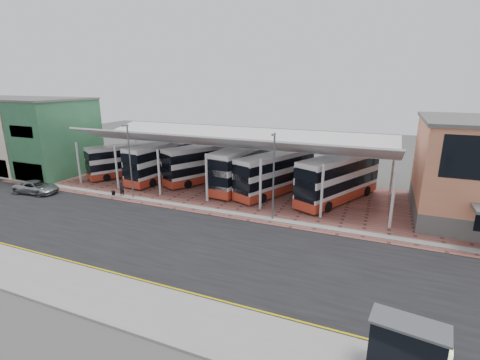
{
  "coord_description": "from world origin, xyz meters",
  "views": [
    {
      "loc": [
        10.88,
        -22.47,
        12.34
      ],
      "look_at": [
        -1.43,
        6.69,
        3.37
      ],
      "focal_mm": 26.0,
      "sensor_mm": 36.0,
      "label": 1
    }
  ],
  "objects_px": {
    "bus_3": "(244,167)",
    "bus_5": "(339,178)",
    "silver_car": "(37,187)",
    "pedestrian": "(122,189)",
    "bus_0": "(128,160)",
    "bus_2": "(206,163)",
    "bus_1": "(164,161)",
    "bus_shelter": "(414,349)",
    "bus_4": "(276,174)"
  },
  "relations": [
    {
      "from": "bus_0",
      "to": "bus_shelter",
      "type": "height_order",
      "value": "bus_0"
    },
    {
      "from": "bus_1",
      "to": "bus_3",
      "type": "bearing_deg",
      "value": 9.95
    },
    {
      "from": "bus_1",
      "to": "pedestrian",
      "type": "bearing_deg",
      "value": -83.73
    },
    {
      "from": "bus_0",
      "to": "pedestrian",
      "type": "relative_size",
      "value": 6.14
    },
    {
      "from": "bus_5",
      "to": "silver_car",
      "type": "bearing_deg",
      "value": -136.7
    },
    {
      "from": "bus_1",
      "to": "bus_5",
      "type": "height_order",
      "value": "bus_5"
    },
    {
      "from": "bus_1",
      "to": "bus_3",
      "type": "height_order",
      "value": "bus_3"
    },
    {
      "from": "bus_3",
      "to": "silver_car",
      "type": "bearing_deg",
      "value": -145.35
    },
    {
      "from": "bus_1",
      "to": "bus_5",
      "type": "xyz_separation_m",
      "value": [
        22.16,
        -0.09,
        0.04
      ]
    },
    {
      "from": "bus_3",
      "to": "pedestrian",
      "type": "distance_m",
      "value": 14.11
    },
    {
      "from": "bus_3",
      "to": "bus_5",
      "type": "xyz_separation_m",
      "value": [
        11.21,
        -0.77,
        -0.04
      ]
    },
    {
      "from": "silver_car",
      "to": "pedestrian",
      "type": "distance_m",
      "value": 10.3
    },
    {
      "from": "bus_1",
      "to": "bus_3",
      "type": "distance_m",
      "value": 10.97
    },
    {
      "from": "bus_1",
      "to": "bus_4",
      "type": "relative_size",
      "value": 1.05
    },
    {
      "from": "bus_1",
      "to": "pedestrian",
      "type": "distance_m",
      "value": 8.21
    },
    {
      "from": "bus_4",
      "to": "pedestrian",
      "type": "relative_size",
      "value": 6.85
    },
    {
      "from": "bus_5",
      "to": "bus_4",
      "type": "bearing_deg",
      "value": -153.7
    },
    {
      "from": "bus_5",
      "to": "bus_shelter",
      "type": "height_order",
      "value": "bus_5"
    },
    {
      "from": "bus_0",
      "to": "silver_car",
      "type": "xyz_separation_m",
      "value": [
        -4.44,
        -10.33,
        -1.44
      ]
    },
    {
      "from": "bus_1",
      "to": "bus_0",
      "type": "bearing_deg",
      "value": -168.47
    },
    {
      "from": "bus_1",
      "to": "bus_shelter",
      "type": "distance_m",
      "value": 36.44
    },
    {
      "from": "bus_4",
      "to": "pedestrian",
      "type": "distance_m",
      "value": 17.19
    },
    {
      "from": "bus_2",
      "to": "bus_5",
      "type": "distance_m",
      "value": 16.64
    },
    {
      "from": "bus_1",
      "to": "bus_2",
      "type": "xyz_separation_m",
      "value": [
        5.56,
        1.18,
        -0.08
      ]
    },
    {
      "from": "bus_2",
      "to": "bus_1",
      "type": "bearing_deg",
      "value": -141.14
    },
    {
      "from": "bus_2",
      "to": "bus_4",
      "type": "relative_size",
      "value": 0.99
    },
    {
      "from": "bus_0",
      "to": "bus_shelter",
      "type": "distance_m",
      "value": 40.57
    },
    {
      "from": "bus_0",
      "to": "bus_3",
      "type": "bearing_deg",
      "value": 34.17
    },
    {
      "from": "pedestrian",
      "to": "bus_5",
      "type": "bearing_deg",
      "value": -57.99
    },
    {
      "from": "bus_1",
      "to": "bus_shelter",
      "type": "relative_size",
      "value": 3.59
    },
    {
      "from": "bus_1",
      "to": "bus_shelter",
      "type": "xyz_separation_m",
      "value": [
        28.28,
        -22.98,
        -0.73
      ]
    },
    {
      "from": "bus_1",
      "to": "pedestrian",
      "type": "relative_size",
      "value": 7.2
    },
    {
      "from": "bus_2",
      "to": "bus_5",
      "type": "xyz_separation_m",
      "value": [
        16.59,
        -1.27,
        0.12
      ]
    },
    {
      "from": "bus_2",
      "to": "bus_5",
      "type": "bearing_deg",
      "value": 22.47
    },
    {
      "from": "silver_car",
      "to": "bus_shelter",
      "type": "distance_m",
      "value": 40.11
    },
    {
      "from": "bus_2",
      "to": "silver_car",
      "type": "relative_size",
      "value": 2.18
    },
    {
      "from": "bus_3",
      "to": "pedestrian",
      "type": "xyz_separation_m",
      "value": [
        -10.96,
        -8.74,
        -1.64
      ]
    },
    {
      "from": "silver_car",
      "to": "pedestrian",
      "type": "bearing_deg",
      "value": -79.9
    },
    {
      "from": "bus_2",
      "to": "bus_shelter",
      "type": "xyz_separation_m",
      "value": [
        22.71,
        -24.16,
        -0.65
      ]
    },
    {
      "from": "bus_0",
      "to": "bus_1",
      "type": "bearing_deg",
      "value": 35.22
    },
    {
      "from": "bus_2",
      "to": "bus_3",
      "type": "xyz_separation_m",
      "value": [
        5.38,
        -0.5,
        0.16
      ]
    },
    {
      "from": "bus_0",
      "to": "bus_5",
      "type": "xyz_separation_m",
      "value": [
        27.65,
        0.4,
        0.31
      ]
    },
    {
      "from": "bus_5",
      "to": "pedestrian",
      "type": "bearing_deg",
      "value": -135.41
    },
    {
      "from": "bus_1",
      "to": "silver_car",
      "type": "relative_size",
      "value": 2.31
    },
    {
      "from": "bus_0",
      "to": "bus_2",
      "type": "distance_m",
      "value": 11.18
    },
    {
      "from": "bus_1",
      "to": "bus_3",
      "type": "xyz_separation_m",
      "value": [
        10.94,
        0.68,
        0.08
      ]
    },
    {
      "from": "bus_0",
      "to": "bus_3",
      "type": "xyz_separation_m",
      "value": [
        16.44,
        1.17,
        0.35
      ]
    },
    {
      "from": "bus_2",
      "to": "silver_car",
      "type": "bearing_deg",
      "value": -115.39
    },
    {
      "from": "bus_1",
      "to": "pedestrian",
      "type": "xyz_separation_m",
      "value": [
        -0.02,
        -8.06,
        -1.56
      ]
    },
    {
      "from": "bus_4",
      "to": "bus_2",
      "type": "bearing_deg",
      "value": -166.0
    }
  ]
}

